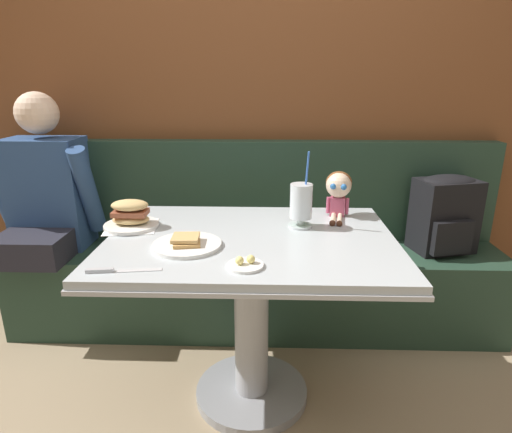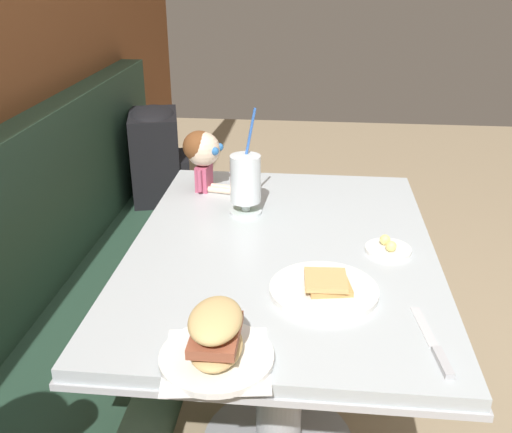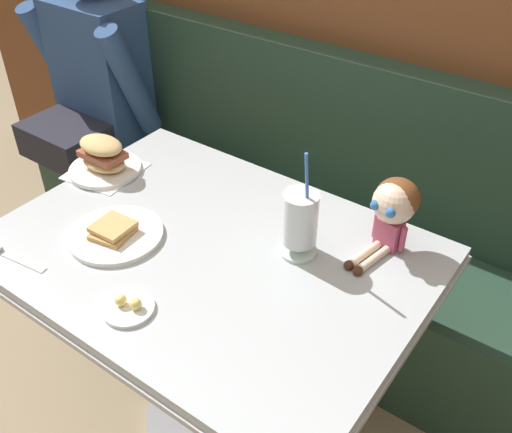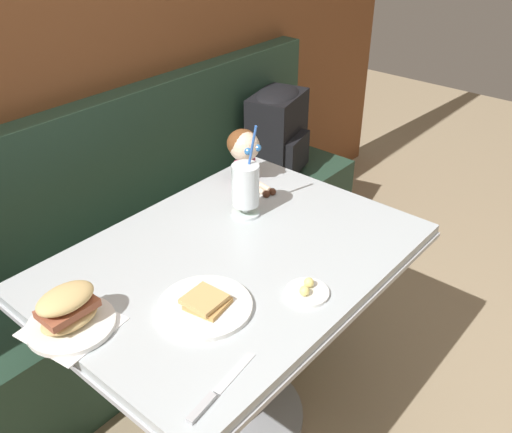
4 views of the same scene
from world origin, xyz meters
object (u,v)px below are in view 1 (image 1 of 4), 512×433
Objects in this scene: butter_saucer at (245,264)px; seated_doll at (339,187)px; sandwich_plate at (131,216)px; toast_plate at (187,244)px; backpack at (445,213)px; diner_patron at (45,195)px; milkshake_glass at (301,203)px; butter_knife at (111,270)px.

seated_doll is (0.38, 0.55, 0.12)m from butter_saucer.
sandwich_plate is 0.61m from butter_saucer.
toast_plate is 1.41m from backpack.
seated_doll is at bearing 11.91° from sandwich_plate.
diner_patron is at bearing 141.28° from sandwich_plate.
milkshake_glass is 0.23m from seated_doll.
seated_doll is (0.80, 0.60, 0.12)m from butter_knife.
milkshake_glass is 0.78× the size of backpack.
butter_knife is at bearing -142.84° from seated_doll.
milkshake_glass is (0.42, 0.23, 0.09)m from toast_plate.
butter_saucer is at bearing -124.19° from seated_doll.
sandwich_plate is at bearing -38.72° from diner_patron.
backpack reaches higher than toast_plate.
milkshake_glass is 0.69m from sandwich_plate.
diner_patron reaches higher than toast_plate.
backpack is at bearing 0.61° from diner_patron.
backpack is (1.47, 0.51, -0.13)m from sandwich_plate.
butter_knife is 1.69m from backpack.
butter_saucer reaches higher than butter_knife.
toast_plate is 0.28m from butter_saucer.
toast_plate is 1.06× the size of butter_knife.
seated_doll is at bearing -11.65° from diner_patron.
diner_patron is at bearing 160.46° from milkshake_glass.
toast_plate is 0.30m from butter_knife.
milkshake_glass is 1.38m from diner_patron.
toast_plate is at bearing -37.76° from sandwich_plate.
seated_doll is (0.86, 0.18, 0.08)m from sandwich_plate.
sandwich_plate is 1.88× the size of butter_saucer.
seated_doll is 0.56× the size of backpack.
sandwich_plate is at bearing 98.76° from butter_knife.
milkshake_glass is at bearing -19.54° from diner_patron.
diner_patron reaches higher than backpack.
toast_plate is 1.10× the size of seated_doll.
butter_saucer is at bearing -138.33° from backpack.
backpack is at bearing 30.53° from toast_plate.
butter_saucer is 0.53× the size of seated_doll.
diner_patron is (-1.09, 0.86, -0.01)m from butter_saucer.
diner_patron is at bearing 126.43° from butter_knife.
sandwich_plate reaches higher than butter_saucer.
diner_patron reaches higher than milkshake_glass.
milkshake_glass is at bearing 62.85° from butter_saucer.
milkshake_glass is 2.62× the size of butter_saucer.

